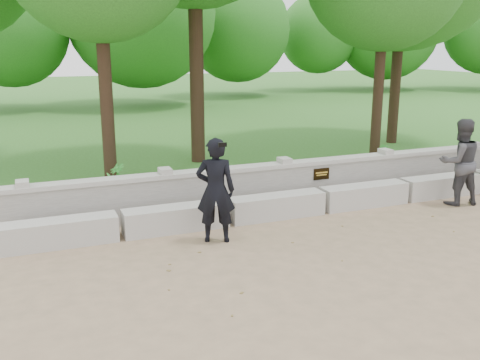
# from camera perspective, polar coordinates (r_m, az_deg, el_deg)

# --- Properties ---
(ground) EXTENTS (80.00, 80.00, 0.00)m
(ground) POSITION_cam_1_polar(r_m,az_deg,el_deg) (9.38, 14.59, -6.54)
(ground) COLOR #967B5C
(ground) RESTS_ON ground
(lawn) EXTENTS (40.00, 22.00, 0.25)m
(lawn) POSITION_cam_1_polar(r_m,az_deg,el_deg) (21.87, -7.61, 6.00)
(lawn) COLOR #315E1D
(lawn) RESTS_ON ground
(concrete_bench) EXTENTS (11.90, 0.45, 0.45)m
(concrete_bench) POSITION_cam_1_polar(r_m,az_deg,el_deg) (10.80, 8.73, -2.19)
(concrete_bench) COLOR beige
(concrete_bench) RESTS_ON ground
(parapet_wall) EXTENTS (12.50, 0.35, 0.90)m
(parapet_wall) POSITION_cam_1_polar(r_m,az_deg,el_deg) (11.32, 6.98, -0.09)
(parapet_wall) COLOR #B4B1AA
(parapet_wall) RESTS_ON ground
(man_main) EXTENTS (0.76, 0.71, 1.79)m
(man_main) POSITION_cam_1_polar(r_m,az_deg,el_deg) (8.92, -2.62, -1.11)
(man_main) COLOR black
(man_main) RESTS_ON ground
(visitor_left) EXTENTS (0.99, 0.84, 1.80)m
(visitor_left) POSITION_cam_1_polar(r_m,az_deg,el_deg) (11.91, 22.38, 1.79)
(visitor_left) COLOR #3A393E
(visitor_left) RESTS_ON ground
(shrub_a) EXTENTS (0.36, 0.36, 0.58)m
(shrub_a) POSITION_cam_1_polar(r_m,az_deg,el_deg) (10.73, -13.53, -0.78)
(shrub_a) COLOR green
(shrub_a) RESTS_ON lawn
(shrub_b) EXTENTS (0.30, 0.33, 0.52)m
(shrub_b) POSITION_cam_1_polar(r_m,az_deg,el_deg) (14.11, 15.08, 2.59)
(shrub_b) COLOR green
(shrub_b) RESTS_ON lawn
(shrub_d) EXTENTS (0.43, 0.44, 0.61)m
(shrub_d) POSITION_cam_1_polar(r_m,az_deg,el_deg) (11.36, -12.94, 0.17)
(shrub_d) COLOR green
(shrub_d) RESTS_ON lawn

